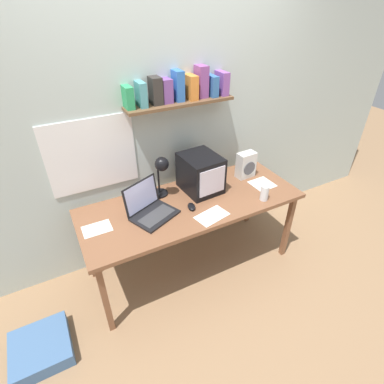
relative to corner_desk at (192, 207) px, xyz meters
The scene contains 13 objects.
ground_plane 0.69m from the corner_desk, ahead, with size 12.00×12.00×0.00m, color #967250.
back_wall 0.77m from the corner_desk, 90.21° to the left, with size 5.60×0.24×2.60m.
corner_desk is the anchor object (origin of this frame).
crt_monitor 0.31m from the corner_desk, 41.64° to the left, with size 0.32×0.38×0.33m.
laptop 0.40m from the corner_desk, behind, with size 0.42×0.40×0.26m.
desk_lamp 0.42m from the corner_desk, 136.00° to the left, with size 0.15×0.20×0.39m.
juice_glass 0.62m from the corner_desk, 24.47° to the right, with size 0.07×0.07×0.14m.
space_heater 0.68m from the corner_desk, 11.93° to the left, with size 0.18×0.12×0.25m.
computer_mouse 0.12m from the corner_desk, 120.49° to the right, with size 0.08×0.12×0.03m.
loose_paper_near_monitor 0.71m from the corner_desk, ahead, with size 0.21×0.21×0.00m.
printed_handout 0.26m from the corner_desk, 78.45° to the right, with size 0.29×0.21×0.00m.
loose_paper_near_laptop 0.79m from the corner_desk, behind, with size 0.21×0.15×0.00m.
floor_cushion 1.55m from the corner_desk, 169.29° to the right, with size 0.41×0.41×0.12m.
Camera 1 is at (-0.96, -1.82, 2.23)m, focal length 28.00 mm.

